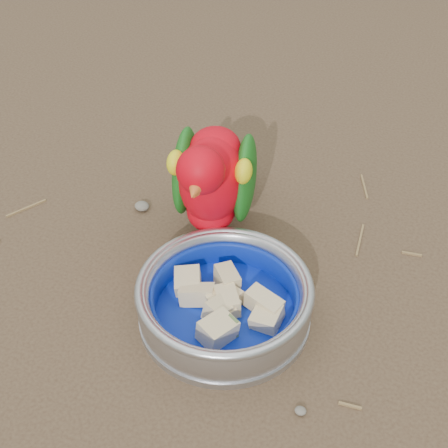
% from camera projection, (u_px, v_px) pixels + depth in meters
% --- Properties ---
extents(ground, '(60.00, 60.00, 0.00)m').
position_uv_depth(ground, '(179.00, 322.00, 0.86)').
color(ground, '#503B29').
extents(food_bowl, '(0.22, 0.22, 0.02)m').
position_uv_depth(food_bowl, '(225.00, 315.00, 0.86)').
color(food_bowl, '#B2B2BA').
rests_on(food_bowl, ground).
extents(bowl_wall, '(0.22, 0.22, 0.04)m').
position_uv_depth(bowl_wall, '(225.00, 298.00, 0.84)').
color(bowl_wall, '#B2B2BA').
rests_on(bowl_wall, food_bowl).
extents(fruit_wedges, '(0.13, 0.13, 0.03)m').
position_uv_depth(fruit_wedges, '(225.00, 302.00, 0.85)').
color(fruit_wedges, beige).
rests_on(fruit_wedges, food_bowl).
extents(lory_parrot, '(0.15, 0.25, 0.19)m').
position_uv_depth(lory_parrot, '(212.00, 189.00, 0.92)').
color(lory_parrot, red).
rests_on(lory_parrot, ground).
extents(ground_debris, '(0.90, 0.80, 0.01)m').
position_uv_depth(ground_debris, '(166.00, 279.00, 0.92)').
color(ground_debris, olive).
rests_on(ground_debris, ground).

